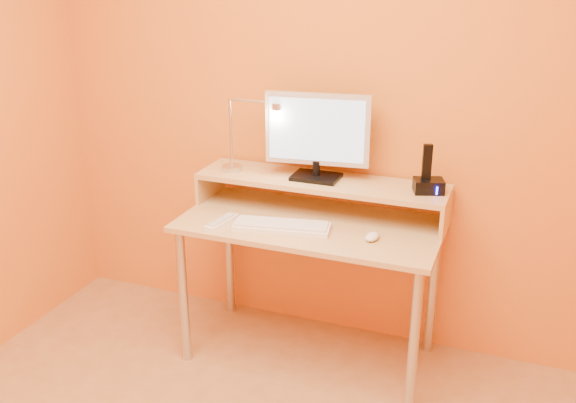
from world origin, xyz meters
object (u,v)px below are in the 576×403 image
at_px(lamp_base, 232,168).
at_px(keyboard, 282,227).
at_px(phone_dock, 429,186).
at_px(remote_control, 222,222).
at_px(monitor_panel, 318,129).
at_px(mouse, 372,236).

xyz_separation_m(lamp_base, keyboard, (0.36, -0.25, -0.16)).
xyz_separation_m(phone_dock, keyboard, (-0.59, -0.28, -0.18)).
bearing_deg(lamp_base, remote_control, -74.45).
bearing_deg(phone_dock, keyboard, -173.60).
xyz_separation_m(lamp_base, remote_control, (0.08, -0.29, -0.16)).
height_order(monitor_panel, phone_dock, monitor_panel).
relative_size(mouse, remote_control, 0.47).
xyz_separation_m(monitor_panel, mouse, (0.34, -0.26, -0.38)).
bearing_deg(monitor_panel, phone_dock, -8.32).
xyz_separation_m(monitor_panel, keyboard, (-0.07, -0.29, -0.39)).
bearing_deg(mouse, keyboard, -169.27).
distance_m(monitor_panel, lamp_base, 0.48).
relative_size(monitor_panel, remote_control, 2.44).
relative_size(keyboard, remote_control, 2.15).
bearing_deg(phone_dock, remote_control, -178.78).
distance_m(keyboard, remote_control, 0.28).
bearing_deg(monitor_panel, mouse, -44.23).
distance_m(lamp_base, remote_control, 0.34).
distance_m(keyboard, mouse, 0.41).
bearing_deg(keyboard, phone_dock, 15.05).
bearing_deg(monitor_panel, keyboard, -110.16).
xyz_separation_m(phone_dock, remote_control, (-0.88, -0.32, -0.18)).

